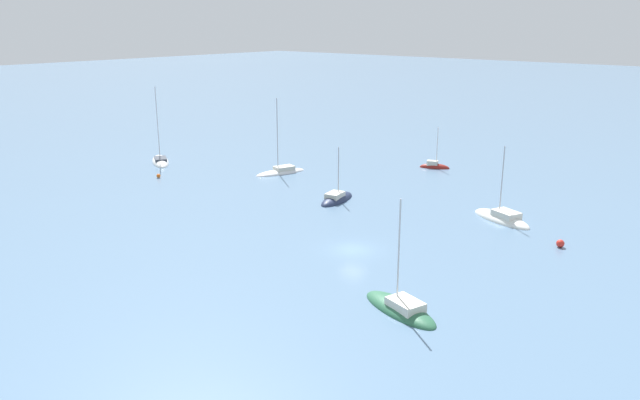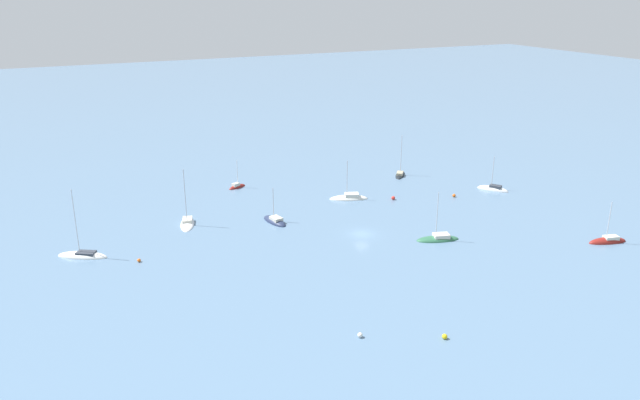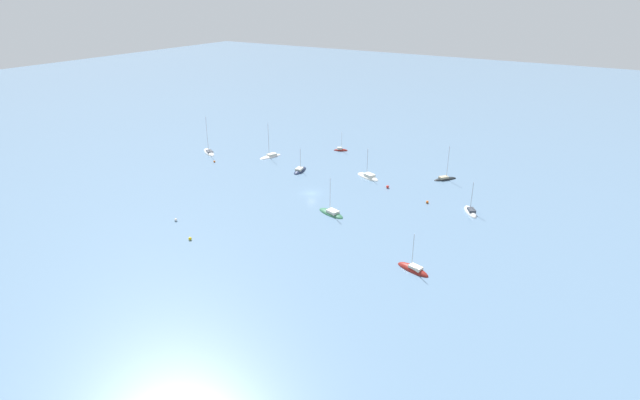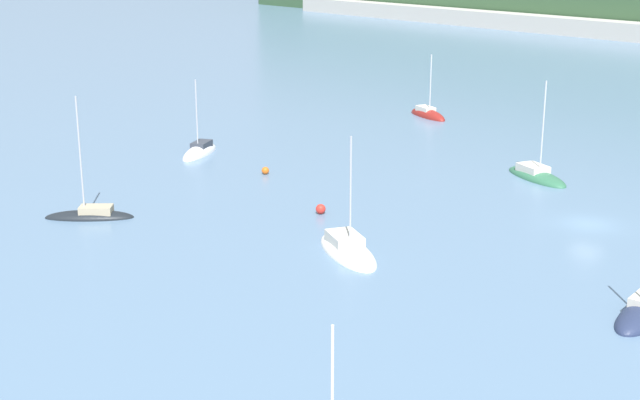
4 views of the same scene
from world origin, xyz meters
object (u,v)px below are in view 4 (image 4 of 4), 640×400
Objects in this scene: sailboat_6 at (536,177)px; sailboat_7 at (200,153)px; sailboat_5 at (347,251)px; mooring_buoy_0 at (321,209)px; sailboat_1 at (428,116)px; sailboat_2 at (90,216)px; mooring_buoy_1 at (265,171)px.

sailboat_6 is 34.74m from sailboat_7.
sailboat_5 reaches higher than mooring_buoy_0.
mooring_buoy_0 is at bearing -43.33° from sailboat_1.
sailboat_1 reaches higher than mooring_buoy_0.
sailboat_2 reaches higher than sailboat_1.
sailboat_5 reaches higher than mooring_buoy_1.
sailboat_1 is 1.00× the size of sailboat_7.
sailboat_1 is 12.30× the size of mooring_buoy_1.
mooring_buoy_0 is at bearing -84.50° from sailboat_6.
mooring_buoy_0 is (-8.54, 4.68, 0.30)m from sailboat_5.
sailboat_7 is at bearing 170.80° from mooring_buoy_0.
sailboat_5 is 13.24× the size of mooring_buoy_1.
mooring_buoy_0 is 1.14× the size of mooring_buoy_1.
sailboat_6 reaches higher than sailboat_1.
sailboat_1 reaches higher than mooring_buoy_1.
sailboat_6 is 23.53m from mooring_buoy_0.
sailboat_2 reaches higher than sailboat_6.
sailboat_2 reaches higher than mooring_buoy_0.
sailboat_1 is at bearing 169.07° from sailboat_6.
sailboat_6 is at bearing -12.43° from sailboat_1.
sailboat_6 reaches higher than mooring_buoy_1.
sailboat_2 is 12.85× the size of mooring_buoy_0.
sailboat_5 is 9.74m from mooring_buoy_0.
sailboat_1 is 10.77× the size of mooring_buoy_0.
sailboat_7 is at bearing -173.46° from sailboat_5.
mooring_buoy_1 is at bearing -58.55° from sailboat_1.
sailboat_7 reaches higher than mooring_buoy_0.
sailboat_1 is 52.63m from sailboat_5.
mooring_buoy_1 is (9.75, -33.22, 0.28)m from sailboat_1.
mooring_buoy_1 is at bearing 57.67° from sailboat_7.
sailboat_6 is 25.93m from mooring_buoy_1.
sailboat_2 is at bearing -84.29° from mooring_buoy_1.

